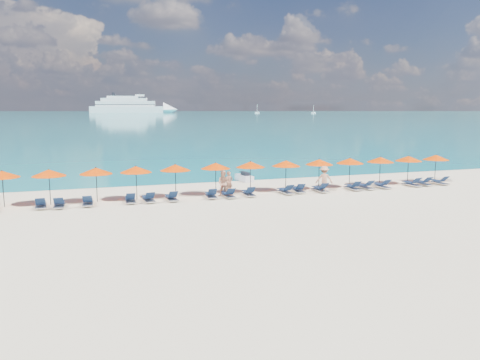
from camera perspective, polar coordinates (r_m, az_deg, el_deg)
name	(u,v)px	position (r m, az deg, el deg)	size (l,w,h in m)	color
ground	(255,206)	(28.83, 1.87, -3.22)	(1400.00, 1400.00, 0.00)	beige
sea	(92,113)	(686.58, -17.60, 7.83)	(1600.00, 1300.00, 0.01)	#1FA9B2
cruise_ship	(135,107)	(640.34, -12.69, 8.72)	(114.74, 41.70, 31.60)	white
sailboat_near	(257,112)	(602.55, 2.10, 8.26)	(5.83, 1.94, 10.68)	white
sailboat_far	(313,113)	(575.59, 8.94, 8.13)	(5.41, 1.80, 9.92)	white
jetski	(244,177)	(38.72, 0.53, 0.32)	(1.04, 2.17, 0.74)	silver
beachgoer_a	(229,182)	(33.03, -1.33, -0.30)	(0.57, 0.38, 1.57)	tan
beachgoer_b	(224,184)	(31.84, -1.99, -0.45)	(0.87, 0.50, 1.78)	tan
beachgoer_c	(324,179)	(34.17, 10.22, 0.13)	(1.21, 0.56, 1.88)	tan
umbrella_1	(2,174)	(31.75, -27.02, 0.63)	(2.10, 2.10, 2.28)	black
umbrella_2	(49,173)	(31.24, -22.28, 0.81)	(2.10, 2.10, 2.28)	black
umbrella_3	(96,171)	(31.21, -17.16, 1.07)	(2.10, 2.10, 2.28)	black
umbrella_4	(136,169)	(31.31, -12.57, 1.27)	(2.10, 2.10, 2.28)	black
umbrella_5	(175,168)	(31.82, -7.90, 1.52)	(2.10, 2.10, 2.28)	black
umbrella_6	(216,166)	(32.55, -2.98, 1.75)	(2.10, 2.10, 2.28)	black
umbrella_7	(251,164)	(33.27, 1.29, 1.91)	(2.10, 2.10, 2.28)	black
umbrella_8	(286,163)	(34.06, 5.63, 2.03)	(2.10, 2.10, 2.28)	black
umbrella_9	(319,162)	(35.25, 9.64, 2.17)	(2.10, 2.10, 2.28)	black
umbrella_10	(350,161)	(36.54, 13.26, 2.29)	(2.10, 2.10, 2.28)	black
umbrella_11	(380,160)	(38.04, 16.75, 2.40)	(2.10, 2.10, 2.28)	black
umbrella_12	(409,159)	(39.55, 19.86, 2.48)	(2.10, 2.10, 2.28)	black
umbrella_13	(436,157)	(41.30, 22.79, 2.56)	(2.10, 2.10, 2.28)	black
lounger_3	(41,205)	(30.62, -23.11, -2.77)	(0.70, 1.73, 0.66)	silver
lounger_4	(59,204)	(30.36, -21.17, -2.75)	(0.63, 1.70, 0.66)	silver
lounger_5	(88,202)	(30.41, -18.06, -2.57)	(0.69, 1.72, 0.66)	silver
lounger_6	(130,199)	(30.57, -13.22, -2.31)	(0.69, 1.72, 0.66)	silver
lounger_7	(148,199)	(30.60, -11.10, -2.23)	(0.75, 1.74, 0.66)	silver
lounger_8	(171,197)	(30.75, -8.35, -2.10)	(0.69, 1.72, 0.66)	silver
lounger_9	(211,195)	(31.37, -3.55, -1.81)	(0.77, 1.75, 0.66)	silver
lounger_10	(228,194)	(31.49, -1.45, -1.76)	(0.67, 1.72, 0.66)	silver
lounger_11	(249,193)	(32.06, 1.06, -1.57)	(0.73, 1.74, 0.66)	silver
lounger_12	(285,191)	(33.03, 5.55, -1.30)	(0.75, 1.74, 0.66)	silver
lounger_13	(298,189)	(33.61, 7.09, -1.16)	(0.79, 1.75, 0.66)	silver
lounger_14	(320,189)	(34.12, 9.74, -1.07)	(0.63, 1.70, 0.66)	silver
lounger_15	(353,187)	(35.42, 13.57, -0.83)	(0.69, 1.72, 0.66)	silver
lounger_16	(365,186)	(36.03, 15.02, -0.72)	(0.69, 1.72, 0.66)	silver
lounger_17	(382,185)	(36.79, 16.89, -0.61)	(0.66, 1.71, 0.66)	silver
lounger_18	(412,183)	(38.46, 20.19, -0.38)	(0.73, 1.74, 0.66)	silver
lounger_19	(423,182)	(39.19, 21.40, -0.29)	(0.64, 1.71, 0.66)	silver
lounger_20	(439,182)	(40.13, 23.11, -0.19)	(0.73, 1.74, 0.66)	silver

